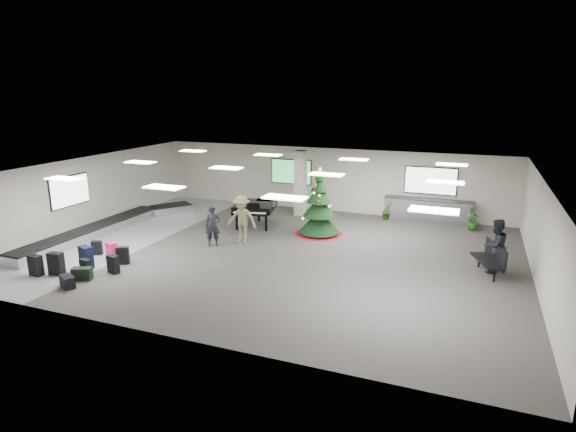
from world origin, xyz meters
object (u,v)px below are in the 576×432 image
at_px(pink_suitcase, 112,251).
at_px(bench, 491,258).
at_px(grand_piano, 255,207).
at_px(potted_plant_right, 473,221).
at_px(baggage_carousel, 110,226).
at_px(traveler_b, 242,219).
at_px(potted_plant_left, 387,211).
at_px(traveler_bench, 495,246).
at_px(traveler_a, 213,226).
at_px(christmas_tree, 319,211).
at_px(service_counter, 428,210).

xyz_separation_m(pink_suitcase, bench, (12.86, 3.45, 0.27)).
bearing_deg(grand_piano, bench, -26.83).
height_order(pink_suitcase, potted_plant_right, potted_plant_right).
xyz_separation_m(baggage_carousel, grand_piano, (5.59, 3.06, 0.68)).
bearing_deg(traveler_b, bench, -4.55).
bearing_deg(potted_plant_left, bench, -52.38).
distance_m(traveler_bench, potted_plant_right, 5.25).
relative_size(traveler_a, potted_plant_right, 1.92).
relative_size(traveler_b, traveler_bench, 1.03).
xyz_separation_m(traveler_b, traveler_bench, (9.50, 0.03, -0.03)).
bearing_deg(traveler_a, potted_plant_left, 21.32).
height_order(traveler_a, potted_plant_right, traveler_a).
xyz_separation_m(bench, traveler_bench, (0.10, 0.28, 0.33)).
xyz_separation_m(traveler_a, potted_plant_left, (5.71, 6.53, -0.38)).
height_order(pink_suitcase, christmas_tree, christmas_tree).
bearing_deg(traveler_b, traveler_bench, -2.85).
bearing_deg(bench, service_counter, 93.09).
distance_m(baggage_carousel, potted_plant_right, 16.03).
height_order(pink_suitcase, traveler_b, traveler_b).
relative_size(pink_suitcase, christmas_tree, 0.23).
bearing_deg(traveler_b, baggage_carousel, -175.70).
relative_size(service_counter, traveler_a, 2.49).
bearing_deg(service_counter, traveler_b, -138.61).
height_order(traveler_b, potted_plant_left, traveler_b).
bearing_deg(traveler_a, baggage_carousel, 151.08).
bearing_deg(traveler_a, grand_piano, 56.61).
bearing_deg(pink_suitcase, grand_piano, 82.06).
height_order(pink_suitcase, potted_plant_left, potted_plant_left).
distance_m(pink_suitcase, bench, 13.32).
relative_size(grand_piano, traveler_b, 1.29).
relative_size(bench, traveler_b, 0.93).
bearing_deg(baggage_carousel, traveler_a, -1.41).
height_order(baggage_carousel, traveler_bench, traveler_bench).
xyz_separation_m(grand_piano, bench, (9.90, -2.52, -0.28)).
bearing_deg(potted_plant_right, potted_plant_left, 174.00).
xyz_separation_m(pink_suitcase, potted_plant_right, (12.23, 8.90, 0.09)).
bearing_deg(baggage_carousel, traveler_bench, 3.02).
relative_size(baggage_carousel, christmas_tree, 3.28).
bearing_deg(traveler_b, pink_suitcase, -136.23).
xyz_separation_m(baggage_carousel, service_counter, (12.84, 6.73, 0.33)).
height_order(baggage_carousel, traveler_a, traveler_a).
bearing_deg(baggage_carousel, christmas_tree, 18.49).
height_order(traveler_b, traveler_bench, traveler_b).
bearing_deg(potted_plant_right, grand_piano, -162.47).
bearing_deg(service_counter, christmas_tree, -137.23).
xyz_separation_m(traveler_b, potted_plant_left, (4.88, 5.61, -0.53)).
height_order(grand_piano, bench, grand_piano).
xyz_separation_m(baggage_carousel, potted_plant_right, (14.86, 5.99, 0.21)).
xyz_separation_m(traveler_bench, potted_plant_left, (-4.61, 5.58, -0.51)).
bearing_deg(christmas_tree, potted_plant_right, 26.58).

